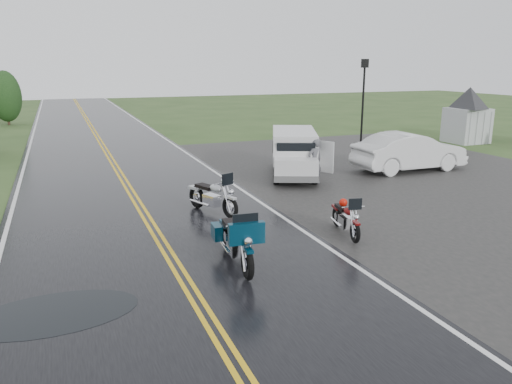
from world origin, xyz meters
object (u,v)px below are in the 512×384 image
at_px(sedan_white, 409,152).
at_px(visitor_center, 469,101).
at_px(motorcycle_red, 356,224).
at_px(lamp_post_far_right, 363,103).
at_px(motorcycle_teal, 247,250).
at_px(van_white, 276,161).
at_px(motorcycle_silver, 230,199).
at_px(person_at_van, 315,162).

bearing_deg(sedan_white, visitor_center, -57.04).
height_order(motorcycle_red, lamp_post_far_right, lamp_post_far_right).
relative_size(visitor_center, lamp_post_far_right, 3.33).
relative_size(motorcycle_teal, van_white, 0.51).
height_order(motorcycle_red, motorcycle_teal, motorcycle_teal).
bearing_deg(sedan_white, motorcycle_teal, 127.58).
bearing_deg(motorcycle_red, motorcycle_silver, 138.25).
bearing_deg(van_white, motorcycle_red, -73.35).
relative_size(sedan_white, lamp_post_far_right, 1.03).
bearing_deg(van_white, sedan_white, 25.33).
xyz_separation_m(sedan_white, lamp_post_far_right, (1.61, 6.16, 1.59)).
distance_m(visitor_center, lamp_post_far_right, 6.74).
bearing_deg(motorcycle_silver, visitor_center, 6.05).
xyz_separation_m(van_white, sedan_white, (6.32, 0.22, -0.13)).
relative_size(motorcycle_teal, motorcycle_silver, 1.08).
bearing_deg(motorcycle_silver, person_at_van, 13.51).
height_order(motorcycle_red, van_white, van_white).
bearing_deg(van_white, visitor_center, 44.37).
bearing_deg(visitor_center, motorcycle_teal, -144.35).
bearing_deg(sedan_white, motorcycle_red, 134.36).
height_order(motorcycle_teal, person_at_van, person_at_van).
bearing_deg(motorcycle_teal, lamp_post_far_right, 54.37).
xyz_separation_m(visitor_center, motorcycle_red, (-15.43, -12.37, -1.83)).
distance_m(motorcycle_red, lamp_post_far_right, 15.87).
relative_size(motorcycle_silver, person_at_van, 1.29).
height_order(van_white, sedan_white, van_white).
bearing_deg(person_at_van, motorcycle_silver, 22.87).
bearing_deg(motorcycle_silver, motorcycle_teal, -125.42).
relative_size(visitor_center, motorcycle_red, 8.32).
relative_size(motorcycle_red, lamp_post_far_right, 0.40).
relative_size(motorcycle_teal, lamp_post_far_right, 0.50).
height_order(motorcycle_teal, motorcycle_silver, motorcycle_teal).
distance_m(person_at_van, lamp_post_far_right, 9.64).
height_order(sedan_white, lamp_post_far_right, lamp_post_far_right).
relative_size(van_white, person_at_van, 2.74).
distance_m(van_white, lamp_post_far_right, 10.28).
xyz_separation_m(motorcycle_teal, motorcycle_silver, (1.04, 4.20, -0.05)).
distance_m(visitor_center, motorcycle_silver, 20.07).
height_order(person_at_van, lamp_post_far_right, lamp_post_far_right).
xyz_separation_m(motorcycle_silver, lamp_post_far_right, (11.02, 10.01, 1.74)).
bearing_deg(motorcycle_teal, van_white, 66.91).
bearing_deg(motorcycle_teal, person_at_van, 57.82).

